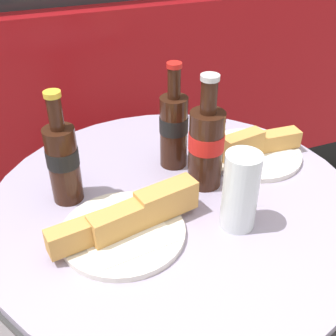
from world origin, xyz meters
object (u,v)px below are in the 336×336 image
(cola_bottle_left, at_px, (63,160))
(cola_bottle_right, at_px, (174,127))
(drinking_glass, at_px, (240,194))
(parked_car, at_px, (26,23))
(lunch_plate_far, at_px, (127,223))
(lunch_plate_near, at_px, (254,149))
(cola_bottle_center, at_px, (206,144))
(bistro_table, at_px, (174,253))

(cola_bottle_left, height_order, cola_bottle_right, cola_bottle_right)
(drinking_glass, xyz_separation_m, parked_car, (-0.20, 1.72, -0.10))
(lunch_plate_far, bearing_deg, parked_car, 90.17)
(lunch_plate_near, relative_size, lunch_plate_far, 0.79)
(cola_bottle_left, xyz_separation_m, lunch_plate_near, (0.44, -0.00, -0.07))
(cola_bottle_center, relative_size, lunch_plate_near, 1.07)
(lunch_plate_near, height_order, lunch_plate_far, same)
(lunch_plate_far, distance_m, parked_car, 1.67)
(parked_car, bearing_deg, cola_bottle_center, -82.59)
(cola_bottle_left, distance_m, lunch_plate_near, 0.44)
(cola_bottle_right, distance_m, lunch_plate_near, 0.21)
(lunch_plate_near, distance_m, parked_car, 1.57)
(cola_bottle_center, bearing_deg, drinking_glass, -90.47)
(cola_bottle_right, relative_size, cola_bottle_center, 0.98)
(drinking_glass, bearing_deg, cola_bottle_center, 89.53)
(cola_bottle_right, bearing_deg, lunch_plate_far, -132.31)
(lunch_plate_near, bearing_deg, parked_car, 103.30)
(parked_car, bearing_deg, cola_bottle_left, -92.83)
(bistro_table, distance_m, drinking_glass, 0.27)
(lunch_plate_near, distance_m, lunch_plate_far, 0.38)
(cola_bottle_right, relative_size, parked_car, 0.06)
(bistro_table, bearing_deg, parked_car, 94.52)
(cola_bottle_left, xyz_separation_m, cola_bottle_center, (0.28, -0.06, 0.00))
(cola_bottle_center, distance_m, parked_car, 1.60)
(cola_bottle_left, xyz_separation_m, drinking_glass, (0.28, -0.20, -0.02))
(drinking_glass, bearing_deg, cola_bottle_left, 144.50)
(lunch_plate_far, relative_size, parked_car, 0.07)
(bistro_table, bearing_deg, lunch_plate_near, 18.30)
(cola_bottle_left, height_order, lunch_plate_far, cola_bottle_left)
(cola_bottle_right, xyz_separation_m, drinking_glass, (0.03, -0.24, -0.02))
(cola_bottle_center, bearing_deg, parked_car, 97.41)
(drinking_glass, xyz_separation_m, lunch_plate_far, (-0.20, 0.05, -0.05))
(drinking_glass, xyz_separation_m, lunch_plate_near, (0.16, 0.19, -0.05))
(cola_bottle_right, xyz_separation_m, parked_car, (-0.17, 1.48, -0.12))
(cola_bottle_right, relative_size, drinking_glass, 1.56)
(cola_bottle_center, height_order, drinking_glass, cola_bottle_center)
(cola_bottle_left, xyz_separation_m, parked_car, (0.08, 1.52, -0.12))
(cola_bottle_right, bearing_deg, cola_bottle_center, -71.55)
(cola_bottle_center, distance_m, lunch_plate_far, 0.23)
(cola_bottle_left, xyz_separation_m, lunch_plate_far, (0.08, -0.15, -0.07))
(cola_bottle_left, bearing_deg, cola_bottle_right, 8.79)
(cola_bottle_right, distance_m, cola_bottle_center, 0.10)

